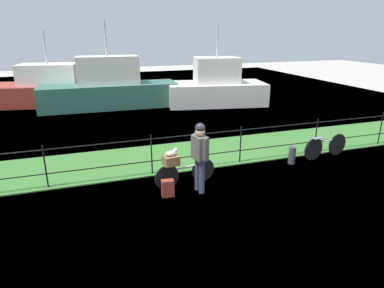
{
  "coord_description": "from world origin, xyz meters",
  "views": [
    {
      "loc": [
        -2.86,
        -6.15,
        3.63
      ],
      "look_at": [
        -0.32,
        1.43,
        0.9
      ],
      "focal_mm": 31.02,
      "sensor_mm": 36.0,
      "label": 1
    }
  ],
  "objects": [
    {
      "name": "ground_plane",
      "position": [
        0.0,
        0.0,
        0.0
      ],
      "size": [
        60.0,
        60.0,
        0.0
      ],
      "primitive_type": "plane",
      "color": "#B2ADA3"
    },
    {
      "name": "grass_strip",
      "position": [
        0.0,
        2.95,
        0.01
      ],
      "size": [
        27.0,
        2.4,
        0.03
      ],
      "primitive_type": "cube",
      "color": "#38702D",
      "rests_on": "ground"
    },
    {
      "name": "harbor_water",
      "position": [
        0.0,
        10.33,
        0.0
      ],
      "size": [
        30.0,
        30.0,
        0.0
      ],
      "primitive_type": "plane",
      "color": "slate",
      "rests_on": "ground"
    },
    {
      "name": "iron_fence",
      "position": [
        0.0,
        1.87,
        0.65
      ],
      "size": [
        18.04,
        0.04,
        1.11
      ],
      "color": "black",
      "rests_on": "ground"
    },
    {
      "name": "bicycle_main",
      "position": [
        -0.66,
        0.99,
        0.33
      ],
      "size": [
        1.6,
        0.32,
        0.61
      ],
      "color": "black",
      "rests_on": "ground"
    },
    {
      "name": "wooden_crate",
      "position": [
        -1.01,
        0.93,
        0.73
      ],
      "size": [
        0.39,
        0.35,
        0.23
      ],
      "primitive_type": "cube",
      "rotation": [
        0.0,
        0.0,
        0.16
      ],
      "color": "brown",
      "rests_on": "bicycle_main"
    },
    {
      "name": "terrier_dog",
      "position": [
        -0.98,
        0.93,
        0.92
      ],
      "size": [
        0.32,
        0.18,
        0.18
      ],
      "color": "silver",
      "rests_on": "wooden_crate"
    },
    {
      "name": "cyclist_person",
      "position": [
        -0.42,
        0.57,
        1.0
      ],
      "size": [
        0.32,
        0.53,
        1.68
      ],
      "color": "#383D51",
      "rests_on": "ground"
    },
    {
      "name": "backpack_on_paving",
      "position": [
        -1.2,
        0.57,
        0.2
      ],
      "size": [
        0.29,
        0.2,
        0.4
      ],
      "primitive_type": "cube",
      "rotation": [
        0.0,
        0.0,
        6.21
      ],
      "color": "maroon",
      "rests_on": "ground"
    },
    {
      "name": "mooring_bollard",
      "position": [
        2.69,
        1.37,
        0.25
      ],
      "size": [
        0.2,
        0.2,
        0.5
      ],
      "primitive_type": "cylinder",
      "color": "#38383D",
      "rests_on": "ground"
    },
    {
      "name": "bicycle_parked",
      "position": [
        3.91,
        1.47,
        0.35
      ],
      "size": [
        1.64,
        0.28,
        0.67
      ],
      "color": "black",
      "rests_on": "ground"
    },
    {
      "name": "moored_boat_near",
      "position": [
        -1.53,
        10.61,
        0.91
      ],
      "size": [
        6.64,
        1.95,
        4.09
      ],
      "color": "#336656",
      "rests_on": "ground"
    },
    {
      "name": "moored_boat_mid",
      "position": [
        3.76,
        9.64,
        0.87
      ],
      "size": [
        5.26,
        3.12,
        3.98
      ],
      "color": "silver",
      "rests_on": "ground"
    },
    {
      "name": "moored_boat_far",
      "position": [
        -4.34,
        12.41,
        0.76
      ],
      "size": [
        6.65,
        3.47,
        3.65
      ],
      "color": "#9E3328",
      "rests_on": "ground"
    }
  ]
}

